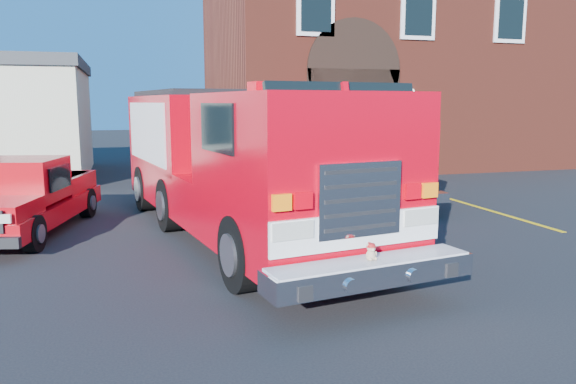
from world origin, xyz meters
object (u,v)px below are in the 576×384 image
object	(u,v)px
fire_station	(381,71)
fire_engine	(235,160)
pickup_truck	(26,198)
secondary_truck	(344,149)

from	to	relation	value
fire_station	fire_engine	xyz separation A→B (m)	(-9.41, -12.73, -2.64)
fire_station	fire_engine	world-z (taller)	fire_station
pickup_truck	secondary_truck	xyz separation A→B (m)	(8.57, 2.99, 0.61)
fire_station	secondary_truck	xyz separation A→B (m)	(-5.15, -8.19, -2.87)
fire_engine	pickup_truck	xyz separation A→B (m)	(-4.31, 1.54, -0.84)
fire_station	pickup_truck	size ratio (longest dim) A/B	2.87
fire_station	secondary_truck	bearing A→B (deg)	-122.15
pickup_truck	fire_station	bearing A→B (deg)	39.20
secondary_truck	pickup_truck	bearing A→B (deg)	-160.74
fire_station	secondary_truck	size ratio (longest dim) A/B	1.91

